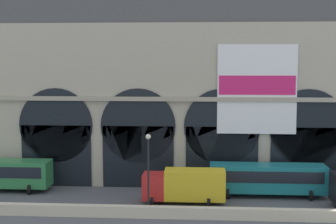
{
  "coord_description": "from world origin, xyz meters",
  "views": [
    {
      "loc": [
        2.12,
        -44.15,
        12.97
      ],
      "look_at": [
        -1.2,
        5.0,
        7.83
      ],
      "focal_mm": 52.35,
      "sensor_mm": 36.0,
      "label": 1
    }
  ],
  "objects": [
    {
      "name": "ground_plane",
      "position": [
        0.0,
        0.0,
        0.0
      ],
      "size": [
        200.0,
        200.0,
        0.0
      ],
      "primitive_type": "plane",
      "color": "#54565B"
    },
    {
      "name": "quay_parapet_wall",
      "position": [
        0.0,
        -4.79,
        0.48
      ],
      "size": [
        90.0,
        0.7,
        0.96
      ],
      "primitive_type": "cube",
      "color": "beige",
      "rests_on": "ground"
    },
    {
      "name": "station_building",
      "position": [
        0.03,
        7.8,
        10.14
      ],
      "size": [
        44.37,
        6.02,
        20.81
      ],
      "color": "#B2A891",
      "rests_on": "ground"
    },
    {
      "name": "box_truck_center",
      "position": [
        0.73,
        -0.45,
        1.7
      ],
      "size": [
        7.5,
        2.91,
        3.12
      ],
      "color": "red",
      "rests_on": "ground"
    },
    {
      "name": "bus_mideast",
      "position": [
        8.55,
        2.37,
        1.78
      ],
      "size": [
        11.0,
        3.25,
        3.1
      ],
      "color": "#19727A",
      "rests_on": "ground"
    },
    {
      "name": "street_lamp_quayside",
      "position": [
        -2.25,
        -3.99,
        4.41
      ],
      "size": [
        0.44,
        0.44,
        6.9
      ],
      "color": "black",
      "rests_on": "ground"
    }
  ]
}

